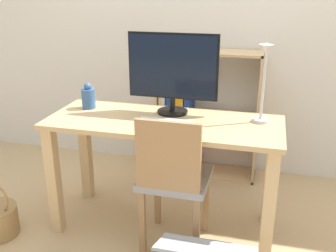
% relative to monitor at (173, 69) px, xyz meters
% --- Properties ---
extents(ground_plane, '(10.00, 10.00, 0.00)m').
position_rel_monitor_xyz_m(ground_plane, '(-0.02, -0.15, -1.04)').
color(ground_plane, tan).
extents(wall_back, '(8.00, 0.05, 2.60)m').
position_rel_monitor_xyz_m(wall_back, '(-0.02, 0.88, 0.26)').
color(wall_back, silver).
rests_on(wall_back, ground_plane).
extents(desk, '(1.43, 0.57, 0.75)m').
position_rel_monitor_xyz_m(desk, '(-0.02, -0.15, -0.44)').
color(desk, tan).
rests_on(desk, ground_plane).
extents(monitor, '(0.57, 0.20, 0.51)m').
position_rel_monitor_xyz_m(monitor, '(0.00, 0.00, 0.00)').
color(monitor, black).
rests_on(monitor, desk).
extents(keyboard, '(0.32, 0.11, 0.02)m').
position_rel_monitor_xyz_m(keyboard, '(0.01, -0.21, -0.28)').
color(keyboard, silver).
rests_on(keyboard, desk).
extents(vase, '(0.09, 0.09, 0.17)m').
position_rel_monitor_xyz_m(vase, '(-0.56, -0.04, -0.21)').
color(vase, '#33598C').
rests_on(vase, desk).
extents(desk_lamp, '(0.10, 0.19, 0.48)m').
position_rel_monitor_xyz_m(desk_lamp, '(0.55, -0.09, 0.01)').
color(desk_lamp, '#B7B7BC').
rests_on(desk_lamp, desk).
extents(chair, '(0.40, 0.40, 0.87)m').
position_rel_monitor_xyz_m(chair, '(0.09, -0.36, -0.55)').
color(chair, gray).
rests_on(chair, ground_plane).
extents(bookshelf, '(0.82, 0.28, 1.04)m').
position_rel_monitor_xyz_m(bookshelf, '(-0.04, 0.71, -0.58)').
color(bookshelf, tan).
rests_on(bookshelf, ground_plane).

